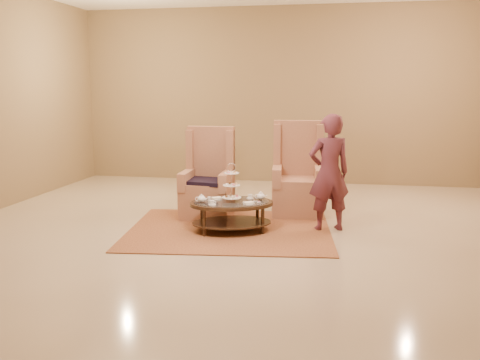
% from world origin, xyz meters
% --- Properties ---
extents(ground, '(8.00, 8.00, 0.00)m').
position_xyz_m(ground, '(0.00, 0.00, 0.00)').
color(ground, '#C3B091').
rests_on(ground, ground).
extents(ceiling, '(8.00, 8.00, 0.02)m').
position_xyz_m(ceiling, '(0.00, 0.00, 0.00)').
color(ceiling, white).
rests_on(ceiling, ground).
extents(wall_back, '(8.00, 0.04, 3.50)m').
position_xyz_m(wall_back, '(0.00, 4.00, 1.75)').
color(wall_back, olive).
rests_on(wall_back, ground).
extents(rug, '(2.95, 2.55, 0.01)m').
position_xyz_m(rug, '(-0.14, 0.08, 0.01)').
color(rug, '#9F6738').
rests_on(rug, ground).
extents(tea_table, '(1.30, 1.08, 0.93)m').
position_xyz_m(tea_table, '(-0.10, 0.02, 0.34)').
color(tea_table, black).
rests_on(tea_table, ground).
extents(armchair_left, '(0.74, 0.76, 1.33)m').
position_xyz_m(armchair_left, '(-0.63, 0.85, 0.45)').
color(armchair_left, '#A66D4E').
rests_on(armchair_left, ground).
extents(armchair_right, '(0.84, 0.86, 1.41)m').
position_xyz_m(armchair_right, '(0.68, 1.28, 0.47)').
color(armchair_right, '#A66D4E').
rests_on(armchair_right, ground).
extents(person, '(0.67, 0.56, 1.58)m').
position_xyz_m(person, '(1.16, 0.36, 0.79)').
color(person, '#53232D').
rests_on(person, ground).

